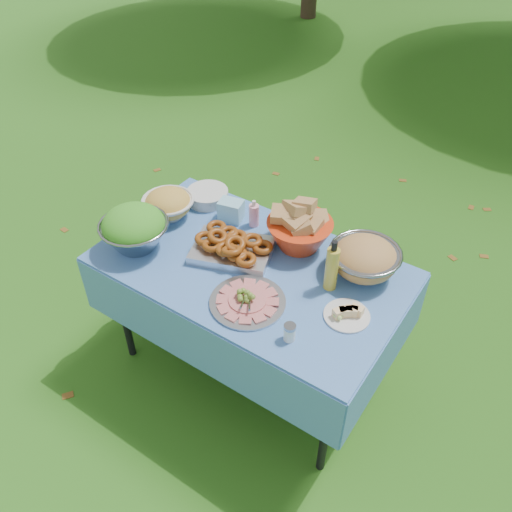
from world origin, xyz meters
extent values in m
plane|color=#1A3A0A|center=(0.00, 0.00, 0.00)|extent=(80.00, 80.00, 0.00)
cube|color=#84CFFF|center=(0.00, 0.00, 0.38)|extent=(1.46, 0.86, 0.76)
cylinder|color=silver|center=(-0.50, 0.31, 0.79)|extent=(0.29, 0.29, 0.06)
cube|color=#8DD0EA|center=(-0.29, 0.24, 0.82)|extent=(0.14, 0.11, 0.11)
cylinder|color=#FFA1B4|center=(-0.17, 0.27, 0.84)|extent=(0.07, 0.07, 0.15)
cube|color=silver|center=(-0.12, 0.02, 0.81)|extent=(0.44, 0.38, 0.09)
cylinder|color=#A8ABB0|center=(0.13, -0.21, 0.80)|extent=(0.40, 0.40, 0.08)
cylinder|color=gold|center=(0.38, 0.08, 0.89)|extent=(0.07, 0.07, 0.27)
cylinder|color=silver|center=(0.53, -0.04, 0.79)|extent=(0.26, 0.26, 0.06)
cylinder|color=white|center=(0.39, -0.29, 0.80)|extent=(0.06, 0.06, 0.08)
camera|label=1|loc=(1.10, -1.58, 2.49)|focal=38.00mm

